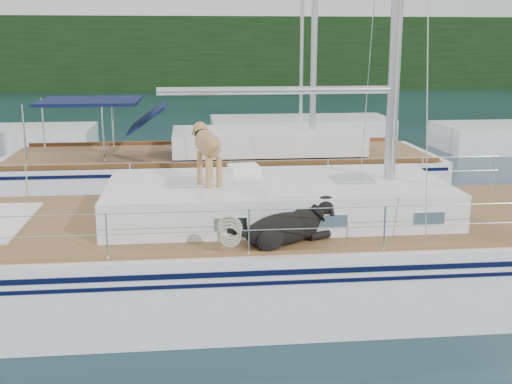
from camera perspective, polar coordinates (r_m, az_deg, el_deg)
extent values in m
plane|color=black|center=(10.42, -2.65, -8.91)|extent=(120.00, 120.00, 0.00)
cube|color=black|center=(54.66, -5.62, 12.12)|extent=(90.00, 3.00, 6.00)
cube|color=#595147|center=(55.95, -5.58, 9.68)|extent=(92.00, 1.00, 1.20)
cube|color=white|center=(10.25, -2.68, -6.32)|extent=(12.00, 3.80, 1.40)
cube|color=brown|center=(10.03, -2.72, -2.39)|extent=(11.52, 3.50, 0.06)
cube|color=white|center=(10.03, 1.83, -0.58)|extent=(5.20, 2.50, 0.55)
cylinder|color=silver|center=(9.77, 1.90, 9.01)|extent=(3.60, 0.12, 0.12)
cylinder|color=silver|center=(8.19, -2.04, -1.67)|extent=(10.56, 0.01, 0.01)
cylinder|color=silver|center=(11.60, -3.27, 2.73)|extent=(10.56, 0.01, 0.01)
cube|color=blue|center=(11.28, -6.48, -0.39)|extent=(0.80, 0.61, 0.06)
cube|color=white|center=(10.62, -1.05, 2.06)|extent=(0.55, 0.48, 0.12)
torus|color=beige|center=(8.16, -2.36, -3.18)|extent=(0.43, 0.24, 0.41)
cube|color=white|center=(16.69, -3.17, 1.15)|extent=(11.00, 3.50, 1.30)
cube|color=brown|center=(16.57, -3.20, 3.35)|extent=(10.56, 3.29, 0.06)
cube|color=white|center=(16.61, 0.93, 4.62)|extent=(4.80, 2.30, 0.55)
cube|color=#0E153C|center=(16.54, -14.51, 7.83)|extent=(2.40, 2.30, 0.08)
cube|color=white|center=(26.28, 3.96, 5.43)|extent=(7.20, 3.00, 1.10)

